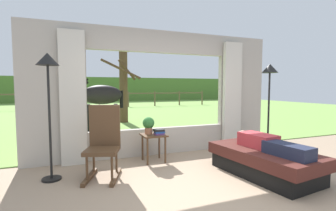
{
  "coord_description": "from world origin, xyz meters",
  "views": [
    {
      "loc": [
        -1.69,
        -2.54,
        1.39
      ],
      "look_at": [
        0.0,
        1.8,
        1.05
      ],
      "focal_mm": 26.16,
      "sensor_mm": 36.0,
      "label": 1
    }
  ],
  "objects_px": {
    "book_stack": "(159,132)",
    "side_table": "(154,139)",
    "reclining_person": "(267,143)",
    "floor_lamp_left": "(48,78)",
    "floor_lamp_right": "(269,82)",
    "rocking_chair": "(104,142)",
    "recliner_sofa": "(264,162)",
    "potted_plant": "(149,124)",
    "pasture_tree": "(123,83)",
    "horse": "(99,95)"
  },
  "relations": [
    {
      "from": "recliner_sofa",
      "to": "reclining_person",
      "type": "height_order",
      "value": "reclining_person"
    },
    {
      "from": "side_table",
      "to": "recliner_sofa",
      "type": "bearing_deg",
      "value": -43.07
    },
    {
      "from": "book_stack",
      "to": "floor_lamp_left",
      "type": "distance_m",
      "value": 2.07
    },
    {
      "from": "book_stack",
      "to": "side_table",
      "type": "bearing_deg",
      "value": 145.33
    },
    {
      "from": "horse",
      "to": "pasture_tree",
      "type": "bearing_deg",
      "value": -26.25
    },
    {
      "from": "potted_plant",
      "to": "horse",
      "type": "relative_size",
      "value": 0.18
    },
    {
      "from": "reclining_person",
      "to": "horse",
      "type": "xyz_separation_m",
      "value": [
        -2.05,
        4.91,
        0.63
      ]
    },
    {
      "from": "potted_plant",
      "to": "rocking_chair",
      "type": "bearing_deg",
      "value": -149.32
    },
    {
      "from": "potted_plant",
      "to": "pasture_tree",
      "type": "xyz_separation_m",
      "value": [
        0.54,
        5.21,
        0.85
      ]
    },
    {
      "from": "recliner_sofa",
      "to": "book_stack",
      "type": "bearing_deg",
      "value": 129.41
    },
    {
      "from": "potted_plant",
      "to": "book_stack",
      "type": "relative_size",
      "value": 1.6
    },
    {
      "from": "potted_plant",
      "to": "floor_lamp_right",
      "type": "distance_m",
      "value": 2.57
    },
    {
      "from": "rocking_chair",
      "to": "reclining_person",
      "type": "bearing_deg",
      "value": -1.23
    },
    {
      "from": "rocking_chair",
      "to": "pasture_tree",
      "type": "distance_m",
      "value": 6.0
    },
    {
      "from": "rocking_chair",
      "to": "book_stack",
      "type": "xyz_separation_m",
      "value": [
        1.05,
        0.4,
        0.02
      ]
    },
    {
      "from": "recliner_sofa",
      "to": "floor_lamp_left",
      "type": "bearing_deg",
      "value": 155.27
    },
    {
      "from": "floor_lamp_left",
      "to": "pasture_tree",
      "type": "xyz_separation_m",
      "value": [
        2.19,
        5.59,
        0.02
      ]
    },
    {
      "from": "reclining_person",
      "to": "floor_lamp_left",
      "type": "bearing_deg",
      "value": 154.45
    },
    {
      "from": "book_stack",
      "to": "recliner_sofa",
      "type": "bearing_deg",
      "value": -43.57
    },
    {
      "from": "reclining_person",
      "to": "horse",
      "type": "distance_m",
      "value": 5.36
    },
    {
      "from": "reclining_person",
      "to": "rocking_chair",
      "type": "height_order",
      "value": "rocking_chair"
    },
    {
      "from": "pasture_tree",
      "to": "rocking_chair",
      "type": "bearing_deg",
      "value": -104.0
    },
    {
      "from": "reclining_person",
      "to": "book_stack",
      "type": "height_order",
      "value": "reclining_person"
    },
    {
      "from": "book_stack",
      "to": "floor_lamp_right",
      "type": "height_order",
      "value": "floor_lamp_right"
    },
    {
      "from": "floor_lamp_right",
      "to": "horse",
      "type": "distance_m",
      "value": 4.97
    },
    {
      "from": "rocking_chair",
      "to": "horse",
      "type": "relative_size",
      "value": 0.62
    },
    {
      "from": "potted_plant",
      "to": "pasture_tree",
      "type": "distance_m",
      "value": 5.31
    },
    {
      "from": "pasture_tree",
      "to": "side_table",
      "type": "bearing_deg",
      "value": -95.04
    },
    {
      "from": "pasture_tree",
      "to": "potted_plant",
      "type": "bearing_deg",
      "value": -95.96
    },
    {
      "from": "book_stack",
      "to": "floor_lamp_left",
      "type": "relative_size",
      "value": 0.11
    },
    {
      "from": "floor_lamp_right",
      "to": "side_table",
      "type": "bearing_deg",
      "value": 168.7
    },
    {
      "from": "reclining_person",
      "to": "rocking_chair",
      "type": "relative_size",
      "value": 1.28
    },
    {
      "from": "horse",
      "to": "side_table",
      "type": "bearing_deg",
      "value": -163.82
    },
    {
      "from": "side_table",
      "to": "book_stack",
      "type": "bearing_deg",
      "value": -34.67
    },
    {
      "from": "recliner_sofa",
      "to": "rocking_chair",
      "type": "height_order",
      "value": "rocking_chair"
    },
    {
      "from": "side_table",
      "to": "floor_lamp_right",
      "type": "bearing_deg",
      "value": -11.3
    },
    {
      "from": "pasture_tree",
      "to": "book_stack",
      "type": "bearing_deg",
      "value": -94.04
    },
    {
      "from": "side_table",
      "to": "pasture_tree",
      "type": "xyz_separation_m",
      "value": [
        0.46,
        5.27,
        1.12
      ]
    },
    {
      "from": "book_stack",
      "to": "potted_plant",
      "type": "bearing_deg",
      "value": 144.27
    },
    {
      "from": "side_table",
      "to": "pasture_tree",
      "type": "relative_size",
      "value": 0.16
    },
    {
      "from": "reclining_person",
      "to": "side_table",
      "type": "relative_size",
      "value": 2.76
    },
    {
      "from": "recliner_sofa",
      "to": "floor_lamp_right",
      "type": "xyz_separation_m",
      "value": [
        0.89,
        0.86,
        1.29
      ]
    },
    {
      "from": "side_table",
      "to": "horse",
      "type": "height_order",
      "value": "horse"
    },
    {
      "from": "reclining_person",
      "to": "rocking_chair",
      "type": "distance_m",
      "value": 2.55
    },
    {
      "from": "book_stack",
      "to": "horse",
      "type": "distance_m",
      "value": 3.71
    },
    {
      "from": "potted_plant",
      "to": "pasture_tree",
      "type": "height_order",
      "value": "pasture_tree"
    },
    {
      "from": "reclining_person",
      "to": "floor_lamp_left",
      "type": "relative_size",
      "value": 0.76
    },
    {
      "from": "reclining_person",
      "to": "potted_plant",
      "type": "distance_m",
      "value": 2.08
    },
    {
      "from": "floor_lamp_right",
      "to": "pasture_tree",
      "type": "relative_size",
      "value": 0.58
    },
    {
      "from": "book_stack",
      "to": "floor_lamp_right",
      "type": "distance_m",
      "value": 2.44
    }
  ]
}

